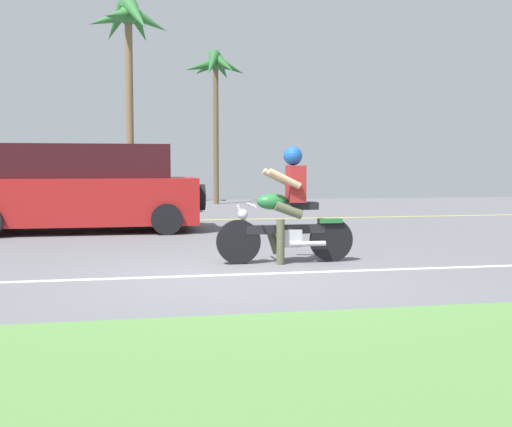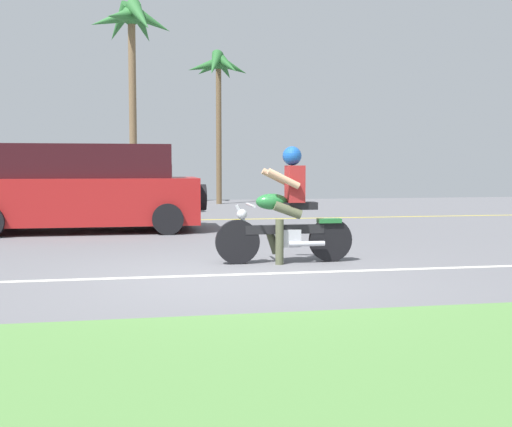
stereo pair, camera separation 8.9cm
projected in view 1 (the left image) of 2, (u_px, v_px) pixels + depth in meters
name	position (u px, v px, depth m)	size (l,w,h in m)	color
ground	(209.00, 249.00, 10.94)	(56.00, 30.00, 0.04)	slate
grass_median	(338.00, 386.00, 3.98)	(56.00, 3.80, 0.06)	#548442
lane_line_near	(234.00, 275.00, 8.19)	(50.40, 0.12, 0.01)	silver
lane_line_far	(184.00, 220.00, 16.35)	(50.40, 0.12, 0.01)	yellow
motorcyclist	(287.00, 214.00, 9.17)	(2.02, 0.66, 1.69)	black
suv_nearby	(85.00, 189.00, 13.52)	(5.04, 2.22, 1.86)	#AD1E1E
parked_car_1	(123.00, 189.00, 19.33)	(4.18, 2.09, 1.45)	beige
palm_tree_0	(216.00, 74.00, 22.90)	(2.35, 2.20, 5.55)	brown
palm_tree_1	(128.00, 32.00, 22.46)	(2.97, 2.72, 7.30)	brown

